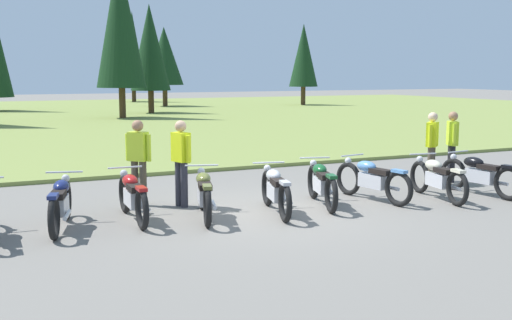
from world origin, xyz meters
name	(u,v)px	position (x,y,z in m)	size (l,w,h in m)	color
ground_plane	(270,212)	(0.00, 0.00, 0.00)	(140.00, 140.00, 0.00)	slate
grass_moorland	(64,117)	(0.00, 26.84, 0.05)	(80.00, 44.00, 0.10)	olive
forest_treeline	(18,47)	(-1.95, 31.46, 4.20)	(36.18, 23.66, 8.98)	#47331E
motorcycle_navy	(61,203)	(-3.68, 0.34, 0.44)	(0.79, 2.05, 0.88)	black
motorcycle_red	(133,196)	(-2.46, 0.41, 0.44)	(0.62, 2.10, 0.88)	black
motorcycle_olive	(204,194)	(-1.26, 0.08, 0.44)	(0.81, 2.05, 0.88)	black
motorcycle_silver	(276,190)	(0.05, -0.14, 0.44)	(0.74, 2.06, 0.88)	black
motorcycle_british_green	(322,183)	(1.18, 0.10, 0.44)	(0.82, 2.04, 0.88)	black
motorcycle_sky_blue	(372,179)	(2.35, 0.08, 0.44)	(0.68, 2.09, 0.88)	black
motorcycle_cream	(437,178)	(3.64, -0.37, 0.44)	(0.62, 2.09, 0.88)	black
motorcycle_black	(480,174)	(4.75, -0.40, 0.44)	(0.62, 2.10, 0.88)	black
rider_in_hivis_vest	(452,142)	(5.32, 1.08, 0.95)	(0.38, 0.48, 1.67)	black
rider_with_back_turned	(181,158)	(-1.33, 1.14, 0.95)	(0.32, 0.53, 1.67)	#2D2D38
rider_near_row_end	(432,143)	(4.71, 1.06, 0.95)	(0.45, 0.40, 1.67)	#4C4233
rider_checking_bike	(138,157)	(-2.05, 1.59, 0.95)	(0.42, 0.42, 1.67)	#4C4233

